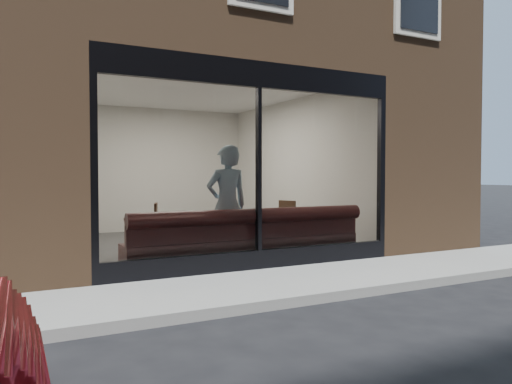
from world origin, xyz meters
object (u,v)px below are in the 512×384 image
person (227,205)px  cafe_chair_right (281,237)px  cafe_table_right (275,213)px  cafe_chair_left (146,242)px  banquette (247,251)px  cafe_table_left (146,217)px

person → cafe_chair_right: bearing=-148.2°
cafe_table_right → cafe_chair_left: bearing=161.7°
banquette → cafe_chair_left: banquette is taller
banquette → person: person is taller
cafe_chair_left → cafe_table_left: bearing=95.3°
cafe_table_right → cafe_chair_left: size_ratio=1.72×
cafe_table_right → cafe_table_left: bearing=176.6°
cafe_table_right → cafe_chair_right: 0.64m
cafe_chair_left → cafe_chair_right: bearing=-171.2°
cafe_chair_left → cafe_chair_right: 2.64m
person → cafe_chair_left: size_ratio=5.01×
banquette → cafe_chair_left: bearing=123.1°
cafe_table_left → cafe_chair_left: 0.81m
person → cafe_table_left: bearing=-42.4°
cafe_table_left → cafe_chair_left: cafe_table_left is taller
cafe_table_right → cafe_chair_right: size_ratio=1.67×
cafe_chair_right → cafe_table_left: bearing=-20.0°
person → cafe_chair_left: person is taller
cafe_table_left → cafe_chair_right: 2.80m
person → cafe_table_right: 1.61m
cafe_chair_right → person: bearing=10.4°
person → cafe_chair_right: person is taller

